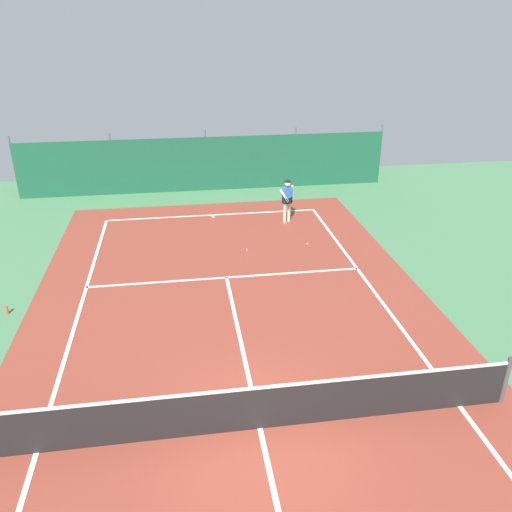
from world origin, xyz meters
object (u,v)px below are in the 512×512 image
tennis_player (287,198)px  tennis_ball_midcourt (247,250)px  parked_car (163,162)px  tennis_ball_near_player (307,244)px  water_bottle (7,310)px  tennis_net (260,407)px

tennis_player → tennis_ball_midcourt: 3.20m
tennis_ball_midcourt → parked_car: parked_car is taller
parked_car → tennis_ball_near_player: bearing=-58.0°
tennis_ball_near_player → parked_car: bearing=119.1°
parked_car → water_bottle: 12.84m
tennis_net → tennis_ball_near_player: (3.02, 8.46, -0.48)m
tennis_net → tennis_player: bearing=75.6°
tennis_net → tennis_ball_midcourt: tennis_net is taller
tennis_net → tennis_player: tennis_player is taller
tennis_net → parked_car: size_ratio=2.36×
tennis_net → parked_car: (-1.94, 17.36, 0.33)m
tennis_player → tennis_ball_near_player: 2.45m
parked_car → water_bottle: bearing=-105.5°
tennis_player → tennis_ball_midcourt: size_ratio=24.85×
tennis_ball_near_player → tennis_ball_midcourt: size_ratio=1.00×
tennis_ball_near_player → parked_car: 10.22m
tennis_ball_midcourt → water_bottle: bearing=-155.7°
tennis_player → tennis_ball_near_player: size_ratio=24.85×
tennis_ball_midcourt → parked_car: size_ratio=0.02×
tennis_player → tennis_ball_near_player: bearing=70.6°
tennis_ball_near_player → parked_car: size_ratio=0.02×
tennis_ball_near_player → tennis_net: bearing=-109.6°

